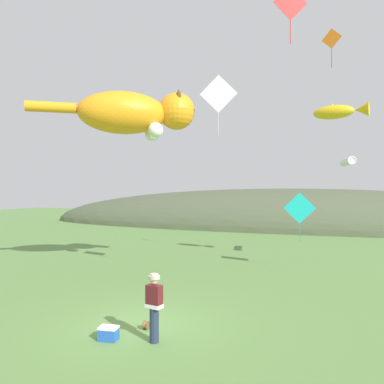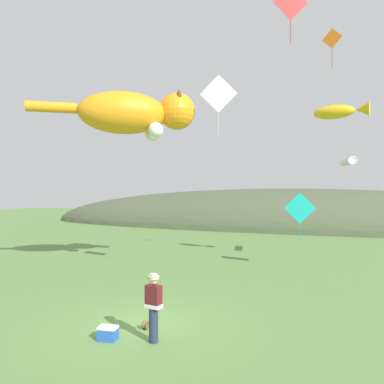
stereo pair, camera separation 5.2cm
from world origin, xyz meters
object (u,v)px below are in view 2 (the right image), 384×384
(kite_giant_cat, at_px, (135,114))
(kite_fish_windsock, at_px, (340,111))
(festival_attendant, at_px, (154,305))
(kite_diamond_orange, at_px, (332,39))
(kite_diamond_teal, at_px, (300,208))
(picnic_cooler, at_px, (108,333))
(kite_tube_streamer, at_px, (348,162))
(kite_diamond_red, at_px, (291,3))
(kite_diamond_white, at_px, (219,94))
(kite_spool, at_px, (146,325))

(kite_giant_cat, bearing_deg, kite_fish_windsock, 25.46)
(festival_attendant, bearing_deg, kite_diamond_orange, 67.47)
(festival_attendant, relative_size, kite_giant_cat, 0.27)
(kite_giant_cat, xyz_separation_m, kite_diamond_teal, (7.24, 3.49, -4.51))
(kite_diamond_orange, bearing_deg, picnic_cooler, -117.23)
(kite_giant_cat, bearing_deg, picnic_cooler, -65.61)
(kite_tube_streamer, xyz_separation_m, kite_diamond_red, (-2.24, -6.54, 5.65))
(picnic_cooler, xyz_separation_m, kite_giant_cat, (-3.25, 7.18, 7.39))
(kite_giant_cat, xyz_separation_m, kite_diamond_red, (7.24, -0.86, 3.53))
(kite_diamond_teal, bearing_deg, kite_diamond_orange, -3.17)
(festival_attendant, height_order, kite_diamond_teal, kite_diamond_teal)
(kite_diamond_teal, bearing_deg, kite_diamond_white, -120.73)
(kite_giant_cat, distance_m, kite_diamond_white, 4.63)
(kite_spool, distance_m, kite_diamond_white, 9.17)
(kite_tube_streamer, bearing_deg, kite_giant_cat, -149.05)
(kite_diamond_red, bearing_deg, festival_attendant, -114.94)
(kite_giant_cat, height_order, kite_fish_windsock, kite_giant_cat)
(kite_giant_cat, distance_m, kite_diamond_orange, 10.00)
(kite_tube_streamer, distance_m, kite_diamond_red, 8.93)
(picnic_cooler, relative_size, kite_diamond_teal, 0.22)
(festival_attendant, xyz_separation_m, kite_spool, (-0.62, 0.73, -0.84))
(kite_diamond_red, height_order, kite_diamond_orange, kite_diamond_red)
(picnic_cooler, distance_m, kite_diamond_orange, 16.17)
(kite_diamond_red, relative_size, kite_diamond_teal, 0.94)
(kite_tube_streamer, distance_m, kite_diamond_white, 8.80)
(kite_tube_streamer, height_order, kite_diamond_teal, kite_tube_streamer)
(kite_diamond_red, relative_size, kite_diamond_orange, 1.22)
(picnic_cooler, bearing_deg, kite_tube_streamer, 64.18)
(picnic_cooler, height_order, kite_diamond_orange, kite_diamond_orange)
(kite_fish_windsock, height_order, kite_diamond_orange, kite_diamond_orange)
(kite_spool, distance_m, kite_tube_streamer, 14.15)
(kite_giant_cat, relative_size, kite_diamond_red, 2.93)
(festival_attendant, xyz_separation_m, kite_fish_windsock, (4.63, 11.19, 6.90))
(kite_fish_windsock, bearing_deg, picnic_cooler, -116.83)
(kite_spool, relative_size, picnic_cooler, 0.45)
(kite_giant_cat, bearing_deg, festival_attendant, -57.17)
(kite_fish_windsock, relative_size, kite_diamond_red, 1.18)
(kite_giant_cat, bearing_deg, kite_tube_streamer, 30.95)
(kite_giant_cat, bearing_deg, kite_diamond_orange, 21.37)
(festival_attendant, height_order, kite_spool, festival_attendant)
(kite_diamond_teal, bearing_deg, kite_diamond_red, -90.01)
(kite_tube_streamer, distance_m, kite_diamond_orange, 6.17)
(kite_diamond_teal, xyz_separation_m, kite_diamond_orange, (1.46, -0.08, 8.08))
(picnic_cooler, relative_size, kite_giant_cat, 0.08)
(kite_giant_cat, distance_m, kite_diamond_teal, 9.21)
(kite_diamond_white, bearing_deg, kite_fish_windsock, 50.03)
(kite_fish_windsock, xyz_separation_m, kite_diamond_red, (-1.83, -5.17, 3.25))
(kite_fish_windsock, bearing_deg, kite_diamond_red, -109.51)
(kite_fish_windsock, relative_size, kite_diamond_teal, 1.10)
(picnic_cooler, height_order, kite_tube_streamer, kite_tube_streamer)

